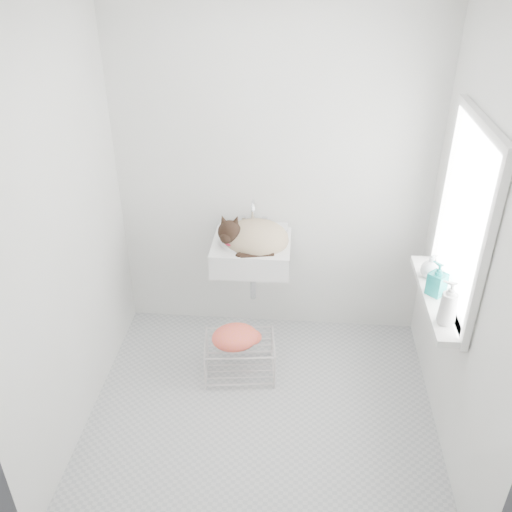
# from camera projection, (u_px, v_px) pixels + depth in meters

# --- Properties ---
(floor) EXTENTS (2.20, 2.00, 0.02)m
(floor) POSITION_uv_depth(u_px,v_px,m) (262.00, 413.00, 3.59)
(floor) COLOR #B2B2B3
(floor) RESTS_ON ground
(back_wall) EXTENTS (2.20, 0.02, 2.50)m
(back_wall) POSITION_uv_depth(u_px,v_px,m) (273.00, 173.00, 3.82)
(back_wall) COLOR white
(back_wall) RESTS_ON ground
(right_wall) EXTENTS (0.02, 2.00, 2.50)m
(right_wall) POSITION_uv_depth(u_px,v_px,m) (475.00, 253.00, 2.88)
(right_wall) COLOR white
(right_wall) RESTS_ON ground
(left_wall) EXTENTS (0.02, 2.00, 2.50)m
(left_wall) POSITION_uv_depth(u_px,v_px,m) (62.00, 236.00, 3.04)
(left_wall) COLOR white
(left_wall) RESTS_ON ground
(window_glass) EXTENTS (0.01, 0.80, 1.00)m
(window_glass) POSITION_uv_depth(u_px,v_px,m) (466.00, 218.00, 3.00)
(window_glass) COLOR white
(window_glass) RESTS_ON right_wall
(window_frame) EXTENTS (0.04, 0.90, 1.10)m
(window_frame) POSITION_uv_depth(u_px,v_px,m) (463.00, 218.00, 3.00)
(window_frame) COLOR white
(window_frame) RESTS_ON right_wall
(windowsill) EXTENTS (0.16, 0.88, 0.04)m
(windowsill) POSITION_uv_depth(u_px,v_px,m) (436.00, 297.00, 3.27)
(windowsill) COLOR white
(windowsill) RESTS_ON right_wall
(sink) EXTENTS (0.53, 0.46, 0.21)m
(sink) POSITION_uv_depth(u_px,v_px,m) (252.00, 242.00, 3.80)
(sink) COLOR white
(sink) RESTS_ON back_wall
(faucet) EXTENTS (0.19, 0.14, 0.19)m
(faucet) POSITION_uv_depth(u_px,v_px,m) (254.00, 212.00, 3.89)
(faucet) COLOR silver
(faucet) RESTS_ON sink
(cat) EXTENTS (0.47, 0.39, 0.29)m
(cat) POSITION_uv_depth(u_px,v_px,m) (253.00, 238.00, 3.77)
(cat) COLOR tan
(cat) RESTS_ON sink
(wire_rack) EXTENTS (0.50, 0.38, 0.28)m
(wire_rack) POSITION_uv_depth(u_px,v_px,m) (240.00, 356.00, 3.85)
(wire_rack) COLOR beige
(wire_rack) RESTS_ON floor
(towel) EXTENTS (0.37, 0.31, 0.13)m
(towel) POSITION_uv_depth(u_px,v_px,m) (235.00, 341.00, 3.73)
(towel) COLOR orange
(towel) RESTS_ON wire_rack
(bottle_a) EXTENTS (0.11, 0.11, 0.22)m
(bottle_a) POSITION_uv_depth(u_px,v_px,m) (445.00, 323.00, 3.02)
(bottle_a) COLOR silver
(bottle_a) RESTS_ON windowsill
(bottle_b) EXTENTS (0.13, 0.13, 0.21)m
(bottle_b) POSITION_uv_depth(u_px,v_px,m) (435.00, 294.00, 3.26)
(bottle_b) COLOR #117976
(bottle_b) RESTS_ON windowsill
(bottle_c) EXTENTS (0.12, 0.12, 0.15)m
(bottle_c) POSITION_uv_depth(u_px,v_px,m) (429.00, 277.00, 3.42)
(bottle_c) COLOR white
(bottle_c) RESTS_ON windowsill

